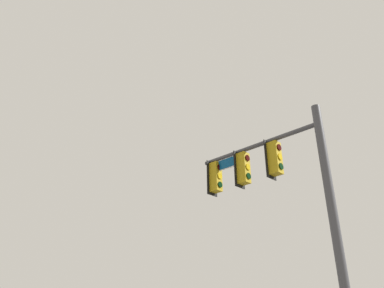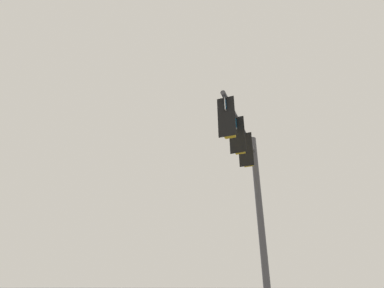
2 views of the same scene
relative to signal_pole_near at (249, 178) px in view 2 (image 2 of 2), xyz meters
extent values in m
cylinder|color=#47474C|center=(-1.54, 0.07, -1.37)|extent=(0.26, 0.26, 7.31)
cylinder|color=#47474C|center=(0.75, -0.04, 1.68)|extent=(4.60, 0.36, 0.15)
cube|color=black|center=(0.25, -0.01, 1.01)|extent=(0.05, 0.52, 1.30)
cube|color=#B79314|center=(0.06, 0.00, 1.01)|extent=(0.37, 0.34, 1.10)
cylinder|color=#B79314|center=(0.06, 0.00, 1.62)|extent=(0.04, 0.04, 0.12)
cylinder|color=#340503|center=(-0.14, 0.01, 1.34)|extent=(0.04, 0.22, 0.22)
cylinder|color=yellow|center=(-0.14, 0.01, 1.01)|extent=(0.04, 0.22, 0.22)
cylinder|color=black|center=(-0.14, 0.01, 0.68)|extent=(0.04, 0.22, 0.22)
cube|color=black|center=(1.52, -0.07, 1.01)|extent=(0.05, 0.52, 1.30)
cube|color=#B79314|center=(1.33, -0.06, 1.01)|extent=(0.37, 0.34, 1.10)
cylinder|color=#B79314|center=(1.33, -0.06, 1.62)|extent=(0.04, 0.04, 0.12)
cylinder|color=#340503|center=(1.13, -0.05, 1.34)|extent=(0.04, 0.22, 0.22)
cylinder|color=yellow|center=(1.13, -0.05, 1.01)|extent=(0.04, 0.22, 0.22)
cylinder|color=black|center=(1.13, -0.05, 0.68)|extent=(0.04, 0.22, 0.22)
cube|color=black|center=(2.78, -0.13, 1.01)|extent=(0.05, 0.52, 1.30)
cube|color=#B79314|center=(2.59, -0.12, 1.01)|extent=(0.37, 0.34, 1.10)
cylinder|color=#B79314|center=(2.59, -0.12, 1.62)|extent=(0.04, 0.04, 0.12)
cylinder|color=#340503|center=(2.39, -0.11, 1.34)|extent=(0.04, 0.22, 0.22)
cylinder|color=yellow|center=(2.39, -0.11, 1.01)|extent=(0.04, 0.22, 0.22)
cylinder|color=black|center=(2.39, -0.11, 0.68)|extent=(0.04, 0.22, 0.22)
cube|color=#0A4C7F|center=(2.02, -0.10, 1.41)|extent=(1.66, 0.12, 0.35)
cube|color=white|center=(2.02, -0.10, 1.41)|extent=(1.72, 0.11, 0.41)
camera|label=1|loc=(-5.34, 10.08, -3.68)|focal=35.00mm
camera|label=2|loc=(10.26, 1.41, -3.46)|focal=28.00mm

